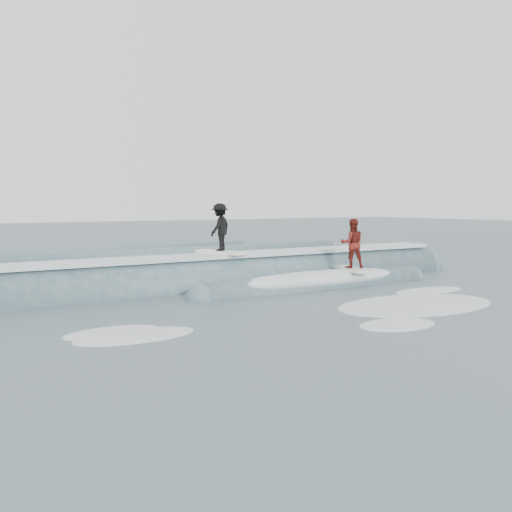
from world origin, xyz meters
TOP-DOWN VIEW (x-y plane):
  - ground at (0.00, 0.00)m, footprint 160.00×160.00m
  - breaking_wave at (0.28, 5.20)m, footprint 20.56×3.86m
  - surfer_black at (-0.85, 5.53)m, footprint 1.23×2.07m
  - surfer_red at (3.29, 3.33)m, footprint 1.12×2.07m
  - whitewater at (0.25, -0.70)m, footprint 15.07×5.39m
  - far_swells at (-2.64, 17.65)m, footprint 37.65×8.65m

SIDE VIEW (x-z plane):
  - ground at x=0.00m, z-range 0.00..0.00m
  - whitewater at x=0.25m, z-range -0.05..0.05m
  - far_swells at x=-2.64m, z-range -0.40..0.40m
  - breaking_wave at x=0.28m, z-range -1.03..1.13m
  - surfer_red at x=3.29m, z-range 0.47..2.31m
  - surfer_black at x=-0.85m, z-range 1.12..2.87m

